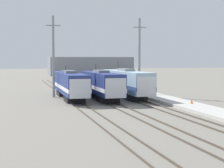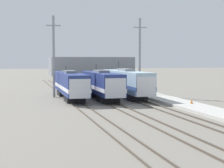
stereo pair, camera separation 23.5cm
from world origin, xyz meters
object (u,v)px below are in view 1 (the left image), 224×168
(locomotive_far_left, at_px, (70,84))
(locomotive_center, at_px, (102,84))
(traffic_cone, at_px, (192,102))
(locomotive_far_right, at_px, (126,83))
(catenary_tower_right, at_px, (139,56))
(catenary_tower_left, at_px, (53,56))

(locomotive_far_left, relative_size, locomotive_center, 1.15)
(locomotive_center, xyz_separation_m, traffic_cone, (9.17, -10.40, -1.64))
(traffic_cone, bearing_deg, locomotive_far_right, 110.61)
(catenary_tower_right, bearing_deg, catenary_tower_left, 180.00)
(traffic_cone, bearing_deg, locomotive_far_left, 137.92)
(locomotive_far_right, bearing_deg, traffic_cone, -69.39)
(locomotive_far_left, bearing_deg, traffic_cone, -42.08)
(locomotive_far_left, height_order, locomotive_far_right, locomotive_far_right)
(locomotive_far_left, bearing_deg, catenary_tower_left, 124.23)
(locomotive_center, bearing_deg, locomotive_far_left, 157.26)
(locomotive_far_left, relative_size, traffic_cone, 40.62)
(locomotive_center, height_order, traffic_cone, locomotive_center)
(locomotive_far_right, height_order, catenary_tower_left, catenary_tower_left)
(locomotive_far_left, distance_m, catenary_tower_left, 5.64)
(locomotive_far_left, xyz_separation_m, catenary_tower_left, (-2.09, 3.08, 4.24))
(catenary_tower_left, height_order, catenary_tower_right, same)
(locomotive_center, height_order, catenary_tower_right, catenary_tower_right)
(locomotive_center, xyz_separation_m, locomotive_far_right, (4.40, 2.28, 0.06))
(locomotive_far_right, xyz_separation_m, traffic_cone, (4.77, -12.69, -1.70))
(locomotive_far_left, distance_m, catenary_tower_right, 12.90)
(locomotive_far_left, xyz_separation_m, catenary_tower_right, (11.79, 3.08, 4.24))
(locomotive_far_left, bearing_deg, locomotive_far_right, 2.87)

